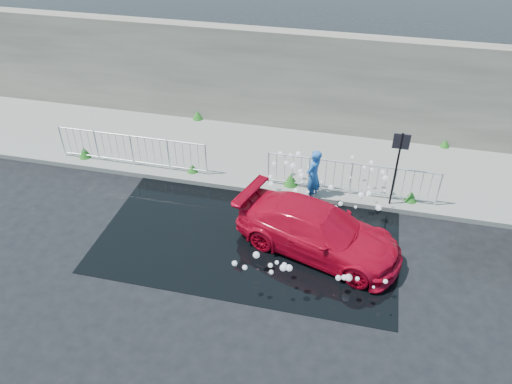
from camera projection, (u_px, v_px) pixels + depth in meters
ground at (223, 255)px, 13.08m from camera, size 90.00×90.00×0.00m
pavement at (264, 155)px, 16.98m from camera, size 30.00×4.00×0.15m
curb at (250, 188)px, 15.39m from camera, size 30.00×0.25×0.16m
retaining_wall at (278, 80)px, 17.64m from camera, size 30.00×0.60×3.50m
puddle at (250, 234)px, 13.77m from camera, size 8.00×5.00×0.01m
sign_post at (398, 158)px, 13.73m from camera, size 0.45×0.06×2.50m
railing_left at (132, 149)px, 16.03m from camera, size 5.05×0.05×1.10m
railing_right at (351, 177)px, 14.73m from camera, size 5.05×0.05×1.10m
weeds at (251, 157)px, 16.43m from camera, size 12.17×3.93×0.39m
water_spray at (318, 204)px, 13.74m from camera, size 3.63×5.46×1.10m
red_car at (318, 231)px, 12.89m from camera, size 4.73×2.99×1.28m
person at (313, 176)px, 14.59m from camera, size 0.61×0.73×1.69m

